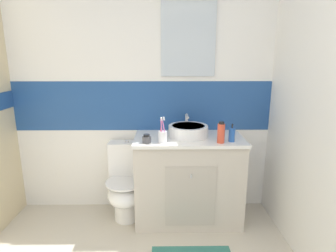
{
  "coord_description": "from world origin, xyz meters",
  "views": [
    {
      "loc": [
        0.22,
        -0.4,
        1.57
      ],
      "look_at": [
        0.25,
        1.95,
        1.0
      ],
      "focal_mm": 29.84,
      "sensor_mm": 36.0,
      "label": 1
    }
  ],
  "objects": [
    {
      "name": "toilet",
      "position": [
        -0.16,
        2.16,
        0.36
      ],
      "size": [
        0.37,
        0.5,
        0.77
      ],
      "color": "white",
      "rests_on": "ground_plane"
    },
    {
      "name": "soap_dispenser",
      "position": [
        0.82,
        1.98,
        0.91
      ],
      "size": [
        0.06,
        0.06,
        0.16
      ],
      "color": "#2659B2",
      "rests_on": "vanity_cabinet"
    },
    {
      "name": "toothbrush_cup",
      "position": [
        0.21,
        1.97,
        0.91
      ],
      "size": [
        0.08,
        0.08,
        0.23
      ],
      "color": "white",
      "rests_on": "vanity_cabinet"
    },
    {
      "name": "hair_gel_jar",
      "position": [
        0.07,
        1.95,
        0.88
      ],
      "size": [
        0.08,
        0.08,
        0.08
      ],
      "color": "#4C4C51",
      "rests_on": "vanity_cabinet"
    },
    {
      "name": "sink_basin",
      "position": [
        0.45,
        2.16,
        0.91
      ],
      "size": [
        0.38,
        0.42,
        0.18
      ],
      "color": "white",
      "rests_on": "vanity_cabinet"
    },
    {
      "name": "wall_back_tiled",
      "position": [
        0.01,
        2.45,
        1.26
      ],
      "size": [
        3.2,
        0.2,
        2.5
      ],
      "color": "white",
      "rests_on": "ground_plane"
    },
    {
      "name": "shampoo_bottle_tall",
      "position": [
        0.72,
        1.94,
        0.94
      ],
      "size": [
        0.06,
        0.06,
        0.19
      ],
      "color": "#D84C33",
      "rests_on": "vanity_cabinet"
    },
    {
      "name": "vanity_cabinet",
      "position": [
        0.45,
        2.13,
        0.43
      ],
      "size": [
        1.02,
        0.56,
        0.85
      ],
      "color": "beige",
      "rests_on": "ground_plane"
    }
  ]
}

